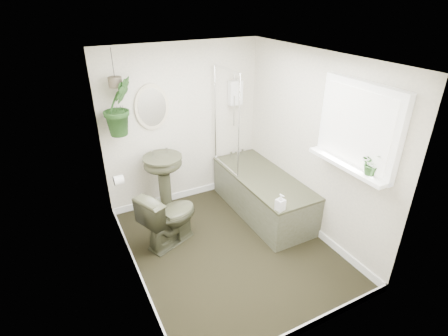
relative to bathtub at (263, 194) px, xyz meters
name	(u,v)px	position (x,y,z in m)	size (l,w,h in m)	color
floor	(229,248)	(-0.80, -0.50, -0.30)	(2.30, 2.80, 0.02)	black
ceiling	(231,57)	(-0.80, -0.50, 2.02)	(2.30, 2.80, 0.02)	white
wall_back	(183,126)	(-0.80, 0.91, 0.86)	(2.30, 0.02, 2.30)	beige
wall_front	(315,237)	(-0.80, -1.91, 0.86)	(2.30, 0.02, 2.30)	beige
wall_left	(125,190)	(-1.96, -0.50, 0.86)	(0.02, 2.80, 2.30)	beige
wall_right	(313,146)	(0.36, -0.50, 0.86)	(0.02, 2.80, 2.30)	beige
skirting	(230,244)	(-0.80, -0.50, -0.24)	(2.30, 2.80, 0.10)	white
bathtub	(263,194)	(0.00, 0.00, 0.00)	(0.72, 1.72, 0.58)	#383927
bath_screen	(226,121)	(-0.33, 0.49, 0.99)	(0.04, 0.72, 1.40)	silver
shower_box	(235,93)	(0.00, 0.84, 1.26)	(0.20, 0.10, 0.35)	white
oval_mirror	(152,107)	(-1.24, 0.87, 1.21)	(0.46, 0.03, 0.62)	beige
wall_sconce	(123,119)	(-1.64, 0.86, 1.11)	(0.04, 0.04, 0.22)	black
toilet_roll_holder	(119,180)	(-1.90, 0.20, 0.61)	(0.11, 0.11, 0.11)	white
window_recess	(359,126)	(0.29, -1.20, 1.36)	(0.08, 1.00, 0.90)	white
window_sill	(347,165)	(0.22, -1.20, 0.94)	(0.18, 1.00, 0.04)	white
window_blinds	(355,127)	(0.24, -1.20, 1.36)	(0.01, 0.86, 0.76)	white
toilet	(170,217)	(-1.40, -0.05, 0.09)	(0.42, 0.74, 0.76)	#383927
pedestal_sink	(165,185)	(-1.24, 0.60, 0.16)	(0.53, 0.45, 0.90)	#383927
sill_plant	(372,164)	(0.24, -1.48, 1.08)	(0.21, 0.18, 0.23)	black
hanging_plant	(119,107)	(-1.69, 0.72, 1.32)	(0.39, 0.32, 0.72)	black
soap_bottle	(280,202)	(-0.29, -0.79, 0.39)	(0.09, 0.10, 0.21)	#373233
hanging_pot	(115,82)	(-1.69, 0.72, 1.62)	(0.16, 0.16, 0.12)	#4E4637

